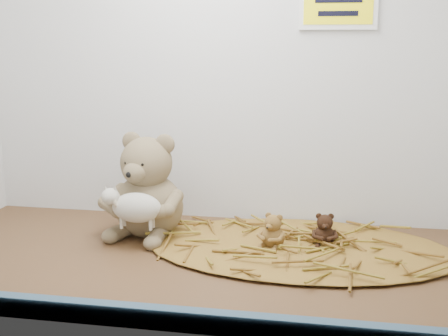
% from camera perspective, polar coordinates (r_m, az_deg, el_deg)
% --- Properties ---
extents(alcove_shell, '(1.20, 0.60, 0.90)m').
position_cam_1_polar(alcove_shell, '(1.22, -3.01, 12.39)').
color(alcove_shell, '#3E2415').
rests_on(alcove_shell, ground).
extents(front_rail, '(1.19, 0.02, 0.04)m').
position_cam_1_polar(front_rail, '(0.96, -7.84, -14.69)').
color(front_rail, '#354E66').
rests_on(front_rail, shelf_floor).
extents(straw_bed, '(0.69, 0.40, 0.01)m').
position_cam_1_polar(straw_bed, '(1.28, 7.57, -7.97)').
color(straw_bed, brown).
rests_on(straw_bed, shelf_floor).
extents(main_teddy, '(0.24, 0.25, 0.25)m').
position_cam_1_polar(main_teddy, '(1.34, -7.70, -1.70)').
color(main_teddy, '#806A4F').
rests_on(main_teddy, shelf_floor).
extents(toy_lamb, '(0.15, 0.09, 0.09)m').
position_cam_1_polar(toy_lamb, '(1.27, -8.86, -4.01)').
color(toy_lamb, silver).
rests_on(toy_lamb, main_teddy).
extents(mini_teddy_tan, '(0.08, 0.09, 0.08)m').
position_cam_1_polar(mini_teddy_tan, '(1.25, 5.03, -6.18)').
color(mini_teddy_tan, brown).
rests_on(mini_teddy_tan, straw_bed).
extents(mini_teddy_brown, '(0.07, 0.07, 0.07)m').
position_cam_1_polar(mini_teddy_brown, '(1.28, 10.17, -6.00)').
color(mini_teddy_brown, black).
rests_on(mini_teddy_brown, straw_bed).
extents(wall_sign, '(0.16, 0.01, 0.11)m').
position_cam_1_polar(wall_sign, '(1.39, 11.56, 16.36)').
color(wall_sign, '#FFF10D').
rests_on(wall_sign, back_wall).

